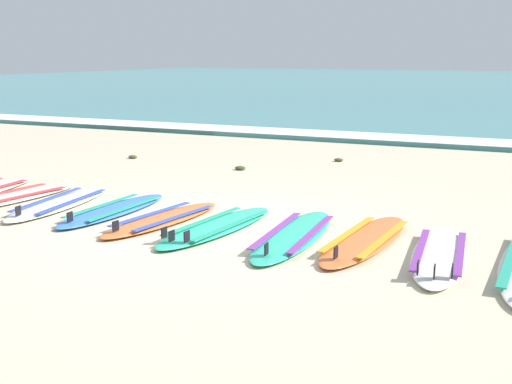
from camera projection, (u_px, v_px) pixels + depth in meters
ground_plane at (203, 225)px, 7.31m from camera, size 80.00×80.00×0.00m
sea at (495, 84)px, 40.44m from camera, size 80.00×60.00×0.10m
wave_foam_strip at (377, 139)px, 14.28m from camera, size 80.00×1.23×0.11m
surfboard_1 at (5, 199)px, 8.45m from camera, size 0.87×2.32×0.18m
surfboard_2 at (60, 203)px, 8.20m from camera, size 0.76×2.12×0.18m
surfboard_3 at (114, 210)px, 7.84m from camera, size 0.53×1.96×0.18m
surfboard_4 at (163, 219)px, 7.41m from camera, size 0.74×1.97×0.18m
surfboard_5 at (217, 226)px, 7.09m from camera, size 0.73×2.09×0.18m
surfboard_6 at (294, 235)px, 6.76m from camera, size 0.68×2.19×0.18m
surfboard_7 at (365, 240)px, 6.60m from camera, size 0.67×2.14×0.18m
surfboard_8 at (440, 255)px, 6.10m from camera, size 0.70×2.05×0.18m
seaweed_clump_near_shoreline at (339, 160)px, 11.59m from camera, size 0.16×0.13×0.06m
seaweed_clump_mid_sand at (133, 157)px, 11.93m from camera, size 0.17×0.14×0.06m
seaweed_clump_by_the_boards at (240, 168)px, 10.74m from camera, size 0.18×0.15×0.06m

